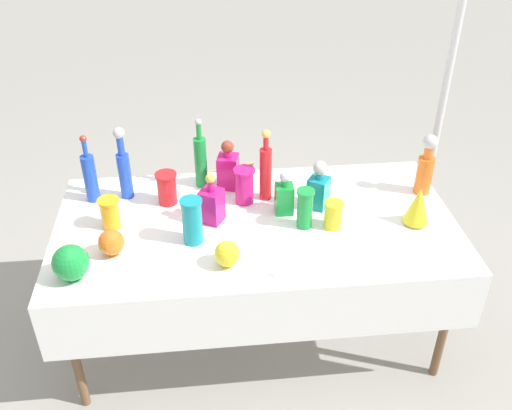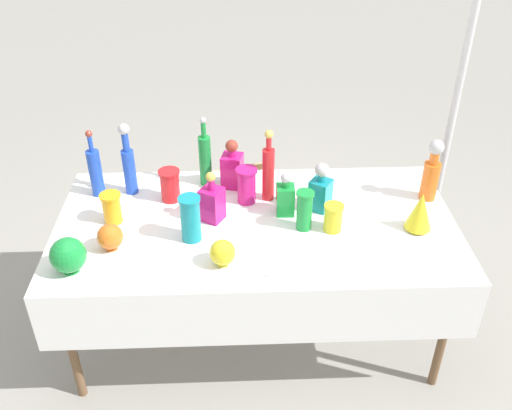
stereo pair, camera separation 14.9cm
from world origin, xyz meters
The scene contains 24 objects.
ground_plane centered at (0.00, 0.00, 0.00)m, with size 40.00×40.00×0.00m, color gray.
display_table centered at (0.00, -0.04, 0.70)m, with size 2.00×1.03×0.76m.
tall_bottle_0 centered at (-0.26, 0.38, 0.92)m, with size 0.07×0.07×0.40m.
tall_bottle_1 centered at (-0.83, 0.29, 0.90)m, with size 0.07×0.07×0.38m.
tall_bottle_2 centered at (-0.66, 0.30, 0.94)m, with size 0.07×0.07×0.41m.
tall_bottle_3 centered at (0.07, 0.21, 0.93)m, with size 0.06×0.06×0.40m.
tall_bottle_4 centered at (0.92, 0.18, 0.92)m, with size 0.09×0.09×0.34m.
square_decanter_0 centered at (0.33, 0.11, 0.88)m, with size 0.13×0.13×0.27m.
square_decanter_1 centered at (0.15, 0.07, 0.86)m, with size 0.09×0.09×0.24m.
square_decanter_2 centered at (-0.22, 0.03, 0.86)m, with size 0.14×0.14×0.27m.
square_decanter_3 centered at (-0.11, 0.35, 0.88)m, with size 0.13×0.13×0.28m.
slender_vase_0 centered at (-0.44, 0.22, 0.85)m, with size 0.11×0.11×0.17m.
slender_vase_1 centered at (0.23, -0.06, 0.87)m, with size 0.09×0.09×0.21m.
slender_vase_2 centered at (-0.71, 0.03, 0.85)m, with size 0.11×0.11×0.16m.
slender_vase_3 centered at (-0.31, -0.13, 0.88)m, with size 0.11×0.11×0.23m.
slender_vase_4 centered at (-0.04, 0.19, 0.86)m, with size 0.11×0.11×0.19m.
slender_vase_5 centered at (0.37, -0.08, 0.84)m, with size 0.10×0.10×0.14m.
fluted_vase_0 centered at (0.79, -0.09, 0.86)m, with size 0.13×0.13×0.20m.
round_bowl_0 centered at (-0.84, -0.34, 0.85)m, with size 0.16×0.16×0.17m.
round_bowl_1 centered at (-0.69, -0.19, 0.83)m, with size 0.12×0.12×0.13m.
round_bowl_2 centered at (-0.16, -0.33, 0.83)m, with size 0.12×0.12×0.13m.
price_tag_left centered at (0.06, -0.43, 0.78)m, with size 0.05×0.01×0.04m, color white.
cardboard_box_behind_left centered at (-0.12, 0.99, 0.18)m, with size 0.60×0.53×0.45m.
canopy_pole centered at (1.18, 0.68, 0.93)m, with size 0.18×0.18×2.38m.
Camera 1 is at (-0.24, -2.32, 2.42)m, focal length 40.00 mm.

